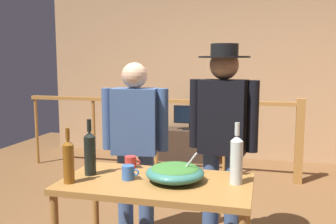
{
  "coord_description": "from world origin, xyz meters",
  "views": [
    {
      "loc": [
        0.43,
        -3.05,
        1.53
      ],
      "look_at": [
        -0.23,
        -0.47,
        1.16
      ],
      "focal_mm": 40.04,
      "sensor_mm": 36.0,
      "label": 1
    }
  ],
  "objects_px": {
    "serving_table": "(156,194)",
    "mug_red": "(131,162)",
    "stair_railing": "(199,124)",
    "wine_bottle_dark": "(90,152)",
    "mug_blue": "(128,172)",
    "wine_bottle_clear": "(236,159)",
    "wine_bottle_amber": "(69,161)",
    "person_standing_right": "(223,131)",
    "salad_bowl": "(175,172)",
    "wine_glass": "(238,158)",
    "flat_screen_tv": "(189,115)",
    "person_standing_left": "(135,139)",
    "tv_console": "(190,145)"
  },
  "relations": [
    {
      "from": "mug_red",
      "to": "salad_bowl",
      "type": "bearing_deg",
      "value": -29.48
    },
    {
      "from": "tv_console",
      "to": "wine_bottle_amber",
      "type": "bearing_deg",
      "value": -91.67
    },
    {
      "from": "wine_glass",
      "to": "wine_bottle_clear",
      "type": "height_order",
      "value": "wine_bottle_clear"
    },
    {
      "from": "serving_table",
      "to": "wine_bottle_amber",
      "type": "bearing_deg",
      "value": -161.24
    },
    {
      "from": "serving_table",
      "to": "mug_red",
      "type": "height_order",
      "value": "mug_red"
    },
    {
      "from": "flat_screen_tv",
      "to": "salad_bowl",
      "type": "height_order",
      "value": "salad_bowl"
    },
    {
      "from": "flat_screen_tv",
      "to": "wine_bottle_dark",
      "type": "distance_m",
      "value": 3.27
    },
    {
      "from": "stair_railing",
      "to": "wine_bottle_dark",
      "type": "bearing_deg",
      "value": -97.33
    },
    {
      "from": "salad_bowl",
      "to": "mug_red",
      "type": "bearing_deg",
      "value": 150.52
    },
    {
      "from": "serving_table",
      "to": "person_standing_right",
      "type": "relative_size",
      "value": 0.74
    },
    {
      "from": "flat_screen_tv",
      "to": "mug_red",
      "type": "relative_size",
      "value": 4.03
    },
    {
      "from": "stair_railing",
      "to": "flat_screen_tv",
      "type": "height_order",
      "value": "stair_railing"
    },
    {
      "from": "wine_bottle_amber",
      "to": "mug_red",
      "type": "height_order",
      "value": "wine_bottle_amber"
    },
    {
      "from": "mug_blue",
      "to": "flat_screen_tv",
      "type": "bearing_deg",
      "value": 94.19
    },
    {
      "from": "stair_railing",
      "to": "salad_bowl",
      "type": "bearing_deg",
      "value": -83.94
    },
    {
      "from": "wine_bottle_amber",
      "to": "salad_bowl",
      "type": "bearing_deg",
      "value": 17.36
    },
    {
      "from": "wine_glass",
      "to": "stair_railing",
      "type": "bearing_deg",
      "value": 105.87
    },
    {
      "from": "serving_table",
      "to": "wine_bottle_clear",
      "type": "xyz_separation_m",
      "value": [
        0.51,
        0.07,
        0.25
      ]
    },
    {
      "from": "wine_glass",
      "to": "mug_red",
      "type": "distance_m",
      "value": 0.77
    },
    {
      "from": "mug_blue",
      "to": "person_standing_left",
      "type": "bearing_deg",
      "value": 105.42
    },
    {
      "from": "wine_bottle_dark",
      "to": "wine_bottle_clear",
      "type": "bearing_deg",
      "value": 3.09
    },
    {
      "from": "flat_screen_tv",
      "to": "wine_bottle_clear",
      "type": "bearing_deg",
      "value": -73.77
    },
    {
      "from": "salad_bowl",
      "to": "wine_bottle_dark",
      "type": "height_order",
      "value": "wine_bottle_dark"
    },
    {
      "from": "wine_bottle_dark",
      "to": "tv_console",
      "type": "bearing_deg",
      "value": 89.15
    },
    {
      "from": "wine_glass",
      "to": "mug_red",
      "type": "xyz_separation_m",
      "value": [
        -0.77,
        -0.02,
        -0.08
      ]
    },
    {
      "from": "wine_bottle_amber",
      "to": "wine_bottle_dark",
      "type": "xyz_separation_m",
      "value": [
        0.05,
        0.2,
        0.01
      ]
    },
    {
      "from": "serving_table",
      "to": "mug_red",
      "type": "distance_m",
      "value": 0.38
    },
    {
      "from": "stair_railing",
      "to": "mug_red",
      "type": "bearing_deg",
      "value": -92.85
    },
    {
      "from": "salad_bowl",
      "to": "mug_blue",
      "type": "height_order",
      "value": "salad_bowl"
    },
    {
      "from": "wine_bottle_amber",
      "to": "wine_bottle_dark",
      "type": "height_order",
      "value": "wine_bottle_dark"
    },
    {
      "from": "wine_bottle_clear",
      "to": "person_standing_left",
      "type": "relative_size",
      "value": 0.26
    },
    {
      "from": "tv_console",
      "to": "person_standing_right",
      "type": "relative_size",
      "value": 0.54
    },
    {
      "from": "serving_table",
      "to": "salad_bowl",
      "type": "relative_size",
      "value": 3.24
    },
    {
      "from": "serving_table",
      "to": "salad_bowl",
      "type": "distance_m",
      "value": 0.19
    },
    {
      "from": "wine_bottle_dark",
      "to": "mug_blue",
      "type": "bearing_deg",
      "value": -7.03
    },
    {
      "from": "serving_table",
      "to": "mug_blue",
      "type": "height_order",
      "value": "mug_blue"
    },
    {
      "from": "salad_bowl",
      "to": "wine_bottle_dark",
      "type": "relative_size",
      "value": 0.98
    },
    {
      "from": "serving_table",
      "to": "mug_blue",
      "type": "bearing_deg",
      "value": -173.93
    },
    {
      "from": "flat_screen_tv",
      "to": "person_standing_right",
      "type": "bearing_deg",
      "value": -73.48
    },
    {
      "from": "stair_railing",
      "to": "serving_table",
      "type": "relative_size",
      "value": 3.08
    },
    {
      "from": "flat_screen_tv",
      "to": "serving_table",
      "type": "xyz_separation_m",
      "value": [
        0.43,
        -3.28,
        -0.04
      ]
    },
    {
      "from": "mug_blue",
      "to": "person_standing_right",
      "type": "height_order",
      "value": "person_standing_right"
    },
    {
      "from": "flat_screen_tv",
      "to": "person_standing_right",
      "type": "height_order",
      "value": "person_standing_right"
    },
    {
      "from": "serving_table",
      "to": "wine_glass",
      "type": "xyz_separation_m",
      "value": [
        0.51,
        0.26,
        0.21
      ]
    },
    {
      "from": "wine_glass",
      "to": "mug_blue",
      "type": "height_order",
      "value": "wine_glass"
    },
    {
      "from": "wine_bottle_dark",
      "to": "mug_red",
      "type": "relative_size",
      "value": 3.26
    },
    {
      "from": "wine_bottle_amber",
      "to": "person_standing_right",
      "type": "relative_size",
      "value": 0.22
    },
    {
      "from": "tv_console",
      "to": "wine_glass",
      "type": "xyz_separation_m",
      "value": [
        0.93,
        -3.05,
        0.63
      ]
    },
    {
      "from": "stair_railing",
      "to": "wine_glass",
      "type": "height_order",
      "value": "stair_railing"
    },
    {
      "from": "wine_glass",
      "to": "person_standing_right",
      "type": "relative_size",
      "value": 0.1
    }
  ]
}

